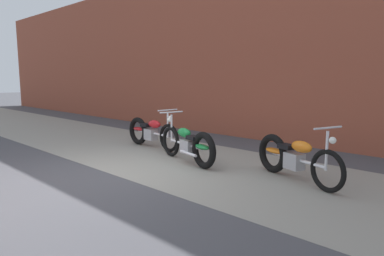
{
  "coord_description": "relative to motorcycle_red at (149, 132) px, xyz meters",
  "views": [
    {
      "loc": [
        5.39,
        -3.46,
        1.77
      ],
      "look_at": [
        0.48,
        1.61,
        0.75
      ],
      "focal_mm": 32.61,
      "sensor_mm": 36.0,
      "label": 1
    }
  ],
  "objects": [
    {
      "name": "motorcycle_green",
      "position": [
        1.98,
        -0.51,
        0.0
      ],
      "size": [
        1.98,
        0.73,
        1.03
      ],
      "rotation": [
        0.0,
        0.0,
        2.92
      ],
      "color": "black",
      "rests_on": "ground"
    },
    {
      "name": "ground_plane",
      "position": [
        1.54,
        -2.11,
        -0.4
      ],
      "size": [
        80.0,
        80.0,
        0.0
      ],
      "primitive_type": "plane",
      "color": "#47474C"
    },
    {
      "name": "brick_building_wall",
      "position": [
        1.54,
        3.09,
        2.23
      ],
      "size": [
        36.0,
        0.5,
        5.25
      ],
      "primitive_type": "cube",
      "color": "brown",
      "rests_on": "ground"
    },
    {
      "name": "motorcycle_orange",
      "position": [
        4.03,
        -0.08,
        0.0
      ],
      "size": [
        1.93,
        0.87,
        1.03
      ],
      "rotation": [
        0.0,
        0.0,
        -0.33
      ],
      "color": "black",
      "rests_on": "ground"
    },
    {
      "name": "sidewalk_slab",
      "position": [
        1.54,
        -0.36,
        -0.4
      ],
      "size": [
        36.0,
        3.5,
        0.01
      ],
      "primitive_type": "cube",
      "color": "gray",
      "rests_on": "ground"
    },
    {
      "name": "motorcycle_red",
      "position": [
        0.0,
        0.0,
        0.0
      ],
      "size": [
        2.01,
        0.58,
        1.03
      ],
      "rotation": [
        0.0,
        0.0,
        -0.05
      ],
      "color": "black",
      "rests_on": "ground"
    }
  ]
}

